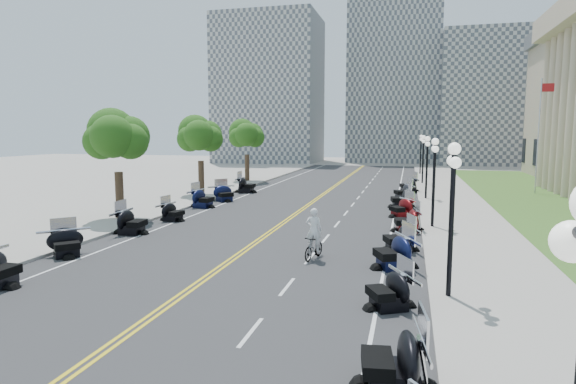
% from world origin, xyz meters
% --- Properties ---
extents(ground, '(160.00, 160.00, 0.00)m').
position_xyz_m(ground, '(0.00, 0.00, 0.00)').
color(ground, gray).
extents(road, '(16.00, 90.00, 0.01)m').
position_xyz_m(road, '(0.00, 10.00, 0.00)').
color(road, '#333335').
rests_on(road, ground).
extents(centerline_yellow_a, '(0.12, 90.00, 0.00)m').
position_xyz_m(centerline_yellow_a, '(-0.12, 10.00, 0.01)').
color(centerline_yellow_a, yellow).
rests_on(centerline_yellow_a, road).
extents(centerline_yellow_b, '(0.12, 90.00, 0.00)m').
position_xyz_m(centerline_yellow_b, '(0.12, 10.00, 0.01)').
color(centerline_yellow_b, yellow).
rests_on(centerline_yellow_b, road).
extents(edge_line_north, '(0.12, 90.00, 0.00)m').
position_xyz_m(edge_line_north, '(6.40, 10.00, 0.01)').
color(edge_line_north, white).
rests_on(edge_line_north, road).
extents(edge_line_south, '(0.12, 90.00, 0.00)m').
position_xyz_m(edge_line_south, '(-6.40, 10.00, 0.01)').
color(edge_line_south, white).
rests_on(edge_line_south, road).
extents(lane_dash_3, '(0.12, 2.00, 0.00)m').
position_xyz_m(lane_dash_3, '(3.20, -12.00, 0.01)').
color(lane_dash_3, white).
rests_on(lane_dash_3, road).
extents(lane_dash_4, '(0.12, 2.00, 0.00)m').
position_xyz_m(lane_dash_4, '(3.20, -8.00, 0.01)').
color(lane_dash_4, white).
rests_on(lane_dash_4, road).
extents(lane_dash_5, '(0.12, 2.00, 0.00)m').
position_xyz_m(lane_dash_5, '(3.20, -4.00, 0.01)').
color(lane_dash_5, white).
rests_on(lane_dash_5, road).
extents(lane_dash_6, '(0.12, 2.00, 0.00)m').
position_xyz_m(lane_dash_6, '(3.20, 0.00, 0.01)').
color(lane_dash_6, white).
rests_on(lane_dash_6, road).
extents(lane_dash_7, '(0.12, 2.00, 0.00)m').
position_xyz_m(lane_dash_7, '(3.20, 4.00, 0.01)').
color(lane_dash_7, white).
rests_on(lane_dash_7, road).
extents(lane_dash_8, '(0.12, 2.00, 0.00)m').
position_xyz_m(lane_dash_8, '(3.20, 8.00, 0.01)').
color(lane_dash_8, white).
rests_on(lane_dash_8, road).
extents(lane_dash_9, '(0.12, 2.00, 0.00)m').
position_xyz_m(lane_dash_9, '(3.20, 12.00, 0.01)').
color(lane_dash_9, white).
rests_on(lane_dash_9, road).
extents(lane_dash_10, '(0.12, 2.00, 0.00)m').
position_xyz_m(lane_dash_10, '(3.20, 16.00, 0.01)').
color(lane_dash_10, white).
rests_on(lane_dash_10, road).
extents(lane_dash_11, '(0.12, 2.00, 0.00)m').
position_xyz_m(lane_dash_11, '(3.20, 20.00, 0.01)').
color(lane_dash_11, white).
rests_on(lane_dash_11, road).
extents(lane_dash_12, '(0.12, 2.00, 0.00)m').
position_xyz_m(lane_dash_12, '(3.20, 24.00, 0.01)').
color(lane_dash_12, white).
rests_on(lane_dash_12, road).
extents(lane_dash_13, '(0.12, 2.00, 0.00)m').
position_xyz_m(lane_dash_13, '(3.20, 28.00, 0.01)').
color(lane_dash_13, white).
rests_on(lane_dash_13, road).
extents(lane_dash_14, '(0.12, 2.00, 0.00)m').
position_xyz_m(lane_dash_14, '(3.20, 32.00, 0.01)').
color(lane_dash_14, white).
rests_on(lane_dash_14, road).
extents(lane_dash_15, '(0.12, 2.00, 0.00)m').
position_xyz_m(lane_dash_15, '(3.20, 36.00, 0.01)').
color(lane_dash_15, white).
rests_on(lane_dash_15, road).
extents(lane_dash_16, '(0.12, 2.00, 0.00)m').
position_xyz_m(lane_dash_16, '(3.20, 40.00, 0.01)').
color(lane_dash_16, white).
rests_on(lane_dash_16, road).
extents(lane_dash_17, '(0.12, 2.00, 0.00)m').
position_xyz_m(lane_dash_17, '(3.20, 44.00, 0.01)').
color(lane_dash_17, white).
rests_on(lane_dash_17, road).
extents(lane_dash_18, '(0.12, 2.00, 0.00)m').
position_xyz_m(lane_dash_18, '(3.20, 48.00, 0.01)').
color(lane_dash_18, white).
rests_on(lane_dash_18, road).
extents(lane_dash_19, '(0.12, 2.00, 0.00)m').
position_xyz_m(lane_dash_19, '(3.20, 52.00, 0.01)').
color(lane_dash_19, white).
rests_on(lane_dash_19, road).
extents(sidewalk_north, '(5.00, 90.00, 0.15)m').
position_xyz_m(sidewalk_north, '(10.50, 10.00, 0.07)').
color(sidewalk_north, '#9E9991').
rests_on(sidewalk_north, ground).
extents(sidewalk_south, '(5.00, 90.00, 0.15)m').
position_xyz_m(sidewalk_south, '(-10.50, 10.00, 0.07)').
color(sidewalk_south, '#9E9991').
rests_on(sidewalk_south, ground).
extents(lawn, '(9.00, 60.00, 0.10)m').
position_xyz_m(lawn, '(17.50, 18.00, 0.05)').
color(lawn, '#356023').
rests_on(lawn, ground).
extents(distant_block_a, '(18.00, 14.00, 26.00)m').
position_xyz_m(distant_block_a, '(-18.00, 62.00, 13.00)').
color(distant_block_a, gray).
rests_on(distant_block_a, ground).
extents(distant_block_b, '(16.00, 12.00, 30.00)m').
position_xyz_m(distant_block_b, '(4.00, 68.00, 15.00)').
color(distant_block_b, gray).
rests_on(distant_block_b, ground).
extents(distant_block_c, '(20.00, 14.00, 22.00)m').
position_xyz_m(distant_block_c, '(22.00, 65.00, 11.00)').
color(distant_block_c, gray).
rests_on(distant_block_c, ground).
extents(street_lamp_1, '(0.50, 1.20, 4.90)m').
position_xyz_m(street_lamp_1, '(8.60, -8.00, 2.60)').
color(street_lamp_1, black).
rests_on(street_lamp_1, sidewalk_north).
extents(street_lamp_2, '(0.50, 1.20, 4.90)m').
position_xyz_m(street_lamp_2, '(8.60, 4.00, 2.60)').
color(street_lamp_2, black).
rests_on(street_lamp_2, sidewalk_north).
extents(street_lamp_3, '(0.50, 1.20, 4.90)m').
position_xyz_m(street_lamp_3, '(8.60, 16.00, 2.60)').
color(street_lamp_3, black).
rests_on(street_lamp_3, sidewalk_north).
extents(street_lamp_4, '(0.50, 1.20, 4.90)m').
position_xyz_m(street_lamp_4, '(8.60, 28.00, 2.60)').
color(street_lamp_4, black).
rests_on(street_lamp_4, sidewalk_north).
extents(street_lamp_5, '(0.50, 1.20, 4.90)m').
position_xyz_m(street_lamp_5, '(8.60, 40.00, 2.60)').
color(street_lamp_5, black).
rests_on(street_lamp_5, sidewalk_north).
extents(flagpole, '(1.10, 0.20, 10.00)m').
position_xyz_m(flagpole, '(18.00, 22.00, 5.00)').
color(flagpole, silver).
rests_on(flagpole, ground).
extents(tree_2, '(4.80, 4.80, 9.20)m').
position_xyz_m(tree_2, '(-10.00, 2.00, 4.75)').
color(tree_2, '#235619').
rests_on(tree_2, sidewalk_south).
extents(tree_3, '(4.80, 4.80, 9.20)m').
position_xyz_m(tree_3, '(-10.00, 14.00, 4.75)').
color(tree_3, '#235619').
rests_on(tree_3, sidewalk_south).
extents(tree_4, '(4.80, 4.80, 9.20)m').
position_xyz_m(tree_4, '(-10.00, 26.00, 4.75)').
color(tree_4, '#235619').
rests_on(tree_4, sidewalk_south).
extents(motorcycle_n_2, '(2.31, 2.31, 1.44)m').
position_xyz_m(motorcycle_n_2, '(7.05, -14.05, 0.72)').
color(motorcycle_n_2, black).
rests_on(motorcycle_n_2, road).
extents(motorcycle_n_3, '(2.49, 2.49, 1.29)m').
position_xyz_m(motorcycle_n_3, '(6.76, -9.25, 0.65)').
color(motorcycle_n_3, black).
rests_on(motorcycle_n_3, road).
extents(motorcycle_n_4, '(2.82, 2.82, 1.49)m').
position_xyz_m(motorcycle_n_4, '(6.75, -4.73, 0.75)').
color(motorcycle_n_4, black).
rests_on(motorcycle_n_4, road).
extents(motorcycle_n_5, '(2.52, 2.52, 1.37)m').
position_xyz_m(motorcycle_n_5, '(6.90, -1.79, 0.68)').
color(motorcycle_n_5, black).
rests_on(motorcycle_n_5, road).
extents(motorcycle_n_6, '(2.34, 2.34, 1.42)m').
position_xyz_m(motorcycle_n_6, '(7.22, 2.75, 0.71)').
color(motorcycle_n_6, '#590A0C').
rests_on(motorcycle_n_6, road).
extents(motorcycle_n_7, '(2.69, 2.69, 1.37)m').
position_xyz_m(motorcycle_n_7, '(6.84, 7.36, 0.69)').
color(motorcycle_n_7, '#590A0C').
rests_on(motorcycle_n_7, road).
extents(motorcycle_n_8, '(2.46, 2.46, 1.50)m').
position_xyz_m(motorcycle_n_8, '(6.74, 11.34, 0.75)').
color(motorcycle_n_8, black).
rests_on(motorcycle_n_8, road).
extents(motorcycle_n_9, '(2.57, 2.57, 1.39)m').
position_xyz_m(motorcycle_n_9, '(6.82, 16.13, 0.69)').
color(motorcycle_n_9, black).
rests_on(motorcycle_n_9, road).
extents(motorcycle_n_10, '(2.63, 2.63, 1.51)m').
position_xyz_m(motorcycle_n_10, '(7.23, 20.70, 0.76)').
color(motorcycle_n_10, black).
rests_on(motorcycle_n_10, road).
extents(motorcycle_s_4, '(2.70, 2.70, 1.34)m').
position_xyz_m(motorcycle_s_4, '(-7.22, -6.31, 0.67)').
color(motorcycle_s_4, black).
rests_on(motorcycle_s_4, road).
extents(motorcycle_s_5, '(2.23, 2.23, 1.47)m').
position_xyz_m(motorcycle_s_5, '(-7.06, -1.45, 0.74)').
color(motorcycle_s_5, black).
rests_on(motorcycle_s_5, road).
extents(motorcycle_s_6, '(2.02, 2.02, 1.25)m').
position_xyz_m(motorcycle_s_6, '(-6.74, 2.57, 0.63)').
color(motorcycle_s_6, black).
rests_on(motorcycle_s_6, road).
extents(motorcycle_s_7, '(2.34, 2.34, 1.48)m').
position_xyz_m(motorcycle_s_7, '(-7.16, 7.94, 0.74)').
color(motorcycle_s_7, black).
rests_on(motorcycle_s_7, road).
extents(motorcycle_s_8, '(2.84, 2.84, 1.40)m').
position_xyz_m(motorcycle_s_8, '(-6.84, 11.29, 0.70)').
color(motorcycle_s_8, black).
rests_on(motorcycle_s_8, road).
extents(motorcycle_s_9, '(2.25, 2.25, 1.56)m').
position_xyz_m(motorcycle_s_9, '(-6.93, 16.84, 0.78)').
color(motorcycle_s_9, black).
rests_on(motorcycle_s_9, road).
extents(bicycle, '(0.89, 1.80, 1.04)m').
position_xyz_m(bicycle, '(3.39, -4.15, 0.52)').
color(bicycle, '#A51414').
rests_on(bicycle, road).
extents(cyclist_rider, '(0.69, 0.45, 1.88)m').
position_xyz_m(cyclist_rider, '(3.39, -4.15, 1.98)').
color(cyclist_rider, silver).
rests_on(cyclist_rider, bicycle).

